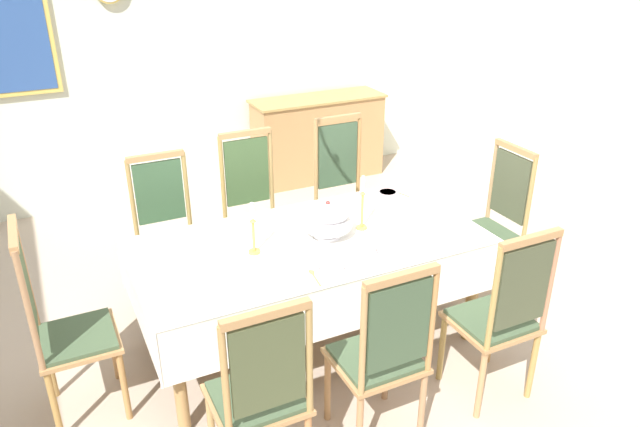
{
  "coord_description": "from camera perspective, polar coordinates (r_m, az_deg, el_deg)",
  "views": [
    {
      "loc": [
        -1.4,
        -2.91,
        2.53
      ],
      "look_at": [
        0.06,
        0.1,
        0.95
      ],
      "focal_mm": 34.01,
      "sensor_mm": 36.0,
      "label": 1
    }
  ],
  "objects": [
    {
      "name": "bowl_near_left",
      "position": [
        3.42,
        1.12,
        -5.26
      ],
      "size": [
        0.16,
        0.16,
        0.04
      ],
      "color": "white",
      "rests_on": "tablecloth"
    },
    {
      "name": "chair_head_west",
      "position": [
        3.59,
        -23.22,
        -9.57
      ],
      "size": [
        0.42,
        0.44,
        1.2
      ],
      "rotation": [
        0.0,
        0.0,
        -1.57
      ],
      "color": "#A37344",
      "rests_on": "ground"
    },
    {
      "name": "spoon_primary",
      "position": [
        3.41,
        -0.68,
        -5.7
      ],
      "size": [
        0.04,
        0.18,
        0.01
      ],
      "rotation": [
        0.0,
        0.0,
        -0.12
      ],
      "color": "gold",
      "rests_on": "tablecloth"
    },
    {
      "name": "back_wall",
      "position": [
        6.24,
        -13.17,
        16.0
      ],
      "size": [
        7.28,
        0.08,
        3.18
      ],
      "primitive_type": "cube",
      "color": "silver",
      "rests_on": "ground"
    },
    {
      "name": "chair_head_east",
      "position": [
        4.61,
        15.97,
        -0.72
      ],
      "size": [
        0.42,
        0.44,
        1.14
      ],
      "rotation": [
        0.0,
        0.0,
        1.57
      ],
      "color": "#A78353",
      "rests_on": "ground"
    },
    {
      "name": "candlestick_east",
      "position": [
        3.86,
        4.0,
        0.54
      ],
      "size": [
        0.07,
        0.07,
        0.36
      ],
      "color": "gold",
      "rests_on": "tablecloth"
    },
    {
      "name": "sideboard",
      "position": [
        6.65,
        -0.18,
        7.11
      ],
      "size": [
        1.44,
        0.48,
        0.9
      ],
      "rotation": [
        0.0,
        0.0,
        3.14
      ],
      "color": "#A77B4C",
      "rests_on": "ground"
    },
    {
      "name": "chair_north_a",
      "position": [
        4.47,
        -14.17,
        -1.5
      ],
      "size": [
        0.44,
        0.42,
        1.11
      ],
      "rotation": [
        0.0,
        0.0,
        3.14
      ],
      "color": "#9E7542",
      "rests_on": "ground"
    },
    {
      "name": "chair_north_b",
      "position": [
        4.62,
        -6.2,
        0.4
      ],
      "size": [
        0.44,
        0.42,
        1.18
      ],
      "rotation": [
        0.0,
        0.0,
        3.14
      ],
      "color": "#A87C43",
      "rests_on": "ground"
    },
    {
      "name": "bowl_far_right",
      "position": [
        3.6,
        6.53,
        -3.71
      ],
      "size": [
        0.16,
        0.16,
        0.04
      ],
      "color": "white",
      "rests_on": "tablecloth"
    },
    {
      "name": "spoon_secondary",
      "position": [
        4.48,
        7.23,
        2.05
      ],
      "size": [
        0.06,
        0.17,
        0.01
      ],
      "rotation": [
        0.0,
        0.0,
        0.28
      ],
      "color": "gold",
      "rests_on": "tablecloth"
    },
    {
      "name": "ground",
      "position": [
        4.11,
        -0.15,
        -12.99
      ],
      "size": [
        7.28,
        6.11,
        0.04
      ],
      "primitive_type": "cube",
      "color": "#B39F8C"
    },
    {
      "name": "chair_north_c",
      "position": [
        4.9,
        2.28,
        2.12
      ],
      "size": [
        0.44,
        0.42,
        1.2
      ],
      "rotation": [
        0.0,
        0.0,
        3.14
      ],
      "color": "#AD7743",
      "rests_on": "ground"
    },
    {
      "name": "chair_south_a",
      "position": [
        2.95,
        -5.62,
        -16.42
      ],
      "size": [
        0.44,
        0.42,
        1.11
      ],
      "color": "#A6844F",
      "rests_on": "ground"
    },
    {
      "name": "bowl_far_left",
      "position": [
        4.25,
        1.64,
        1.08
      ],
      "size": [
        0.16,
        0.16,
        0.03
      ],
      "color": "white",
      "rests_on": "tablecloth"
    },
    {
      "name": "dining_table",
      "position": [
        3.81,
        -0.93,
        -3.57
      ],
      "size": [
        2.14,
        1.06,
        0.77
      ],
      "color": "#A47C49",
      "rests_on": "ground"
    },
    {
      "name": "tablecloth",
      "position": [
        3.81,
        -0.93,
        -3.67
      ],
      "size": [
        2.16,
        1.08,
        0.34
      ],
      "color": "white",
      "rests_on": "dining_table"
    },
    {
      "name": "chair_south_c",
      "position": [
        3.58,
        16.7,
        -9.02
      ],
      "size": [
        0.44,
        0.42,
        1.13
      ],
      "color": "#A08346",
      "rests_on": "ground"
    },
    {
      "name": "candlestick_west",
      "position": [
        3.59,
        -6.29,
        -1.88
      ],
      "size": [
        0.07,
        0.07,
        0.33
      ],
      "color": "gold",
      "rests_on": "tablecloth"
    },
    {
      "name": "soup_tureen",
      "position": [
        3.77,
        0.73,
        -0.55
      ],
      "size": [
        0.31,
        0.31,
        0.25
      ],
      "color": "white",
      "rests_on": "tablecloth"
    },
    {
      "name": "chair_south_b",
      "position": [
        3.18,
        5.93,
        -12.9
      ],
      "size": [
        0.44,
        0.42,
        1.11
      ],
      "color": "#A4784B",
      "rests_on": "ground"
    },
    {
      "name": "bowl_near_right",
      "position": [
        4.41,
        6.38,
        1.89
      ],
      "size": [
        0.15,
        0.15,
        0.03
      ],
      "color": "white",
      "rests_on": "tablecloth"
    }
  ]
}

